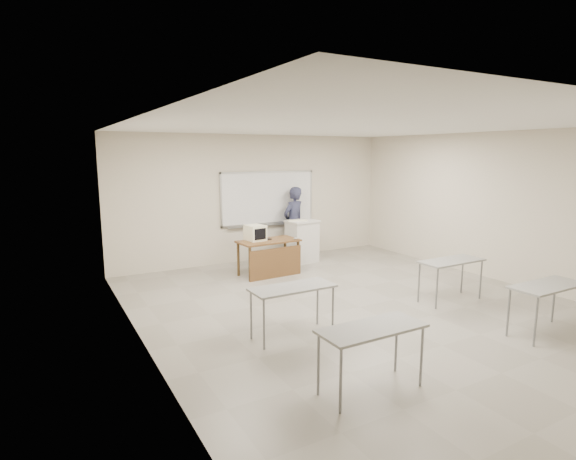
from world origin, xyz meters
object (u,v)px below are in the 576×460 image
instructor_desk (271,252)px  podium (302,241)px  presenter (294,222)px  whiteboard (268,199)px  mouse (296,238)px  laptop (261,237)px  keyboard (297,221)px  crt_monitor (255,233)px

instructor_desk → podium: bearing=27.4°
podium → presenter: size_ratio=0.57×
whiteboard → presenter: whiteboard is taller
whiteboard → podium: (0.50, -0.77, -0.98)m
whiteboard → mouse: bearing=-95.5°
mouse → presenter: (0.73, 1.34, 0.11)m
podium → mouse: bearing=-136.5°
laptop → whiteboard: bearing=40.4°
laptop → keyboard: size_ratio=0.74×
whiteboard → instructor_desk: whiteboard is taller
instructor_desk → laptop: size_ratio=3.88×
laptop → podium: bearing=2.7°
whiteboard → laptop: whiteboard is taller
podium → keyboard: size_ratio=2.22×
mouse → laptop: bearing=146.7°
presenter → keyboard: bearing=49.0°
crt_monitor → presenter: size_ratio=0.23×
mouse → keyboard: (0.50, 0.78, 0.25)m
crt_monitor → presenter: bearing=26.7°
podium → mouse: size_ratio=9.90×
whiteboard → presenter: bearing=-21.7°
whiteboard → laptop: bearing=-123.4°
mouse → keyboard: keyboard is taller
mouse → presenter: 1.53m
presenter → laptop: bearing=16.7°
mouse → whiteboard: bearing=80.0°
laptop → keyboard: bearing=4.0°
instructor_desk → keyboard: size_ratio=2.86×
whiteboard → mouse: size_ratio=24.43×
instructor_desk → laptop: laptop is taller
podium → laptop: bearing=-168.5°
whiteboard → laptop: size_ratio=7.45×
laptop → keyboard: 1.24m
crt_monitor → instructor_desk: bearing=-50.0°
podium → mouse: (-0.65, -0.80, 0.26)m
mouse → presenter: bearing=56.8°
crt_monitor → laptop: crt_monitor is taller
podium → presenter: (0.08, 0.54, 0.37)m
crt_monitor → laptop: (0.15, 0.03, -0.10)m
whiteboard → crt_monitor: whiteboard is taller
whiteboard → keyboard: 0.98m
instructor_desk → presenter: (1.28, 1.25, 0.36)m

